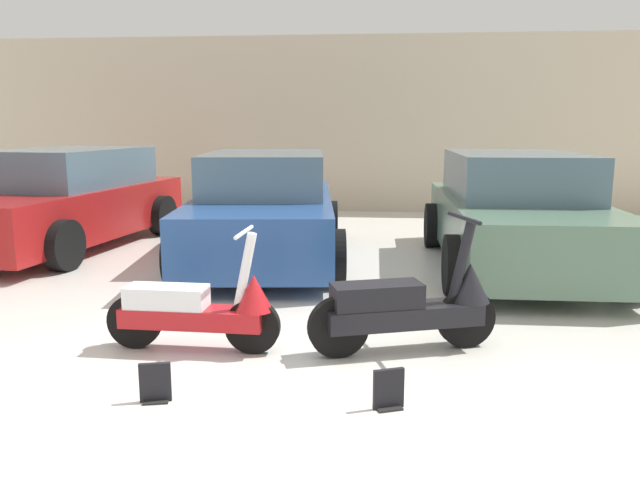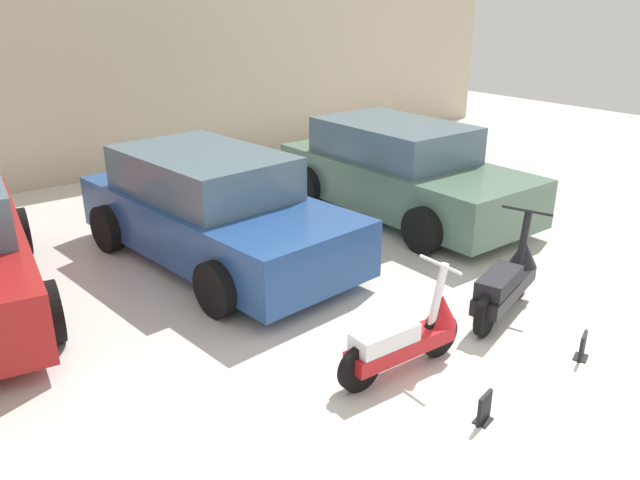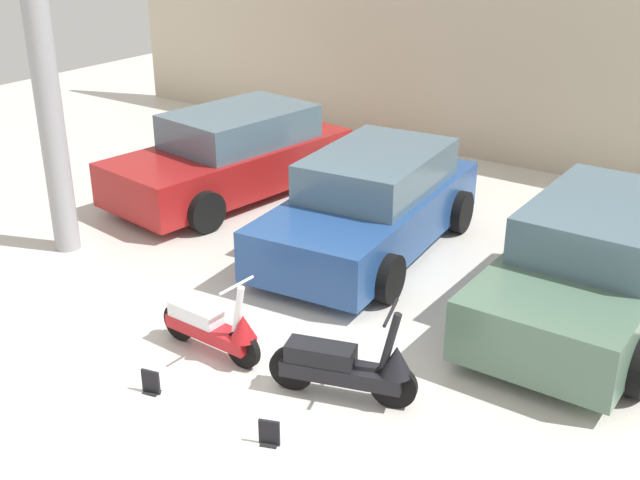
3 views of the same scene
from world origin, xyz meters
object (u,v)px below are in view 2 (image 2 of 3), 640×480
object	(u,v)px
placard_near_left_scooter	(484,409)
placard_near_right_scooter	(582,348)
scooter_front_left	(407,336)
scooter_front_right	(508,280)
car_rear_right	(401,171)
car_rear_center	(213,210)

from	to	relation	value
placard_near_left_scooter	placard_near_right_scooter	size ratio (longest dim) A/B	1.00
scooter_front_left	scooter_front_right	xyz separation A→B (m)	(1.66, 0.15, 0.03)
placard_near_right_scooter	scooter_front_left	bearing A→B (deg)	148.97
car_rear_right	placard_near_left_scooter	xyz separation A→B (m)	(-3.10, -4.17, -0.56)
scooter_front_right	car_rear_right	world-z (taller)	car_rear_right
scooter_front_left	car_rear_right	size ratio (longest dim) A/B	0.34
scooter_front_right	car_rear_center	bearing A→B (deg)	100.82
scooter_front_left	scooter_front_right	world-z (taller)	scooter_front_right
scooter_front_right	placard_near_left_scooter	world-z (taller)	scooter_front_right
scooter_front_left	placard_near_right_scooter	xyz separation A→B (m)	(1.46, -0.88, -0.23)
car_rear_right	scooter_front_right	bearing A→B (deg)	-25.05
car_rear_right	car_rear_center	bearing A→B (deg)	-93.26
scooter_front_right	car_rear_center	world-z (taller)	car_rear_center
car_rear_right	placard_near_right_scooter	size ratio (longest dim) A/B	16.03
placard_near_left_scooter	placard_near_right_scooter	xyz separation A→B (m)	(1.50, 0.05, 0.00)
car_rear_right	placard_near_left_scooter	bearing A→B (deg)	-37.12
car_rear_center	placard_near_right_scooter	size ratio (longest dim) A/B	16.35
scooter_front_left	placard_near_left_scooter	world-z (taller)	scooter_front_left
placard_near_left_scooter	scooter_front_left	bearing A→B (deg)	88.06
placard_near_right_scooter	car_rear_right	bearing A→B (deg)	68.70
scooter_front_right	scooter_front_left	bearing A→B (deg)	167.42
scooter_front_left	placard_near_left_scooter	size ratio (longest dim) A/B	5.38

